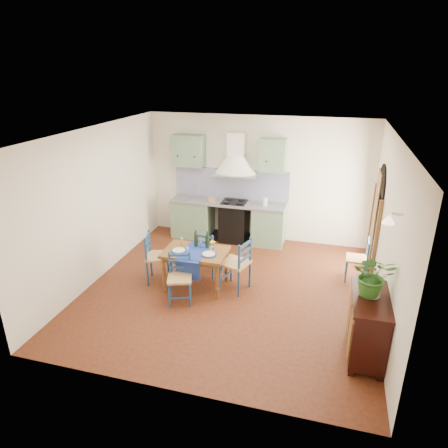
% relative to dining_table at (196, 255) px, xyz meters
% --- Properties ---
extents(floor, '(5.00, 5.00, 0.00)m').
position_rel_dining_table_xyz_m(floor, '(0.61, 0.02, -0.63)').
color(floor, '#41170E').
rests_on(floor, ground).
extents(back_wall, '(5.00, 0.96, 2.80)m').
position_rel_dining_table_xyz_m(back_wall, '(0.14, 2.31, 0.42)').
color(back_wall, silver).
rests_on(back_wall, ground).
extents(right_wall, '(0.26, 5.00, 2.80)m').
position_rel_dining_table_xyz_m(right_wall, '(3.10, 0.30, 0.71)').
color(right_wall, silver).
rests_on(right_wall, ground).
extents(left_wall, '(0.04, 5.00, 2.80)m').
position_rel_dining_table_xyz_m(left_wall, '(-1.89, 0.02, 0.77)').
color(left_wall, silver).
rests_on(left_wall, ground).
extents(ceiling, '(5.00, 5.00, 0.01)m').
position_rel_dining_table_xyz_m(ceiling, '(0.61, 0.02, 2.18)').
color(ceiling, silver).
rests_on(ceiling, back_wall).
extents(dining_table, '(1.12, 0.84, 1.03)m').
position_rel_dining_table_xyz_m(dining_table, '(0.00, 0.00, 0.00)').
color(dining_table, brown).
rests_on(dining_table, ground).
extents(chair_near, '(0.50, 0.50, 0.85)m').
position_rel_dining_table_xyz_m(chair_near, '(-0.10, -0.53, -0.19)').
color(chair_near, navy).
rests_on(chair_near, ground).
extents(chair_far, '(0.50, 0.50, 0.90)m').
position_rel_dining_table_xyz_m(chair_far, '(0.07, 0.51, -0.16)').
color(chair_far, navy).
rests_on(chair_far, ground).
extents(chair_left, '(0.55, 0.55, 0.96)m').
position_rel_dining_table_xyz_m(chair_left, '(-0.75, -0.01, -0.13)').
color(chair_left, navy).
rests_on(chair_left, ground).
extents(chair_right, '(0.58, 0.58, 0.99)m').
position_rel_dining_table_xyz_m(chair_right, '(0.73, 0.09, -0.12)').
color(chair_right, navy).
rests_on(chair_right, ground).
extents(chair_spare, '(0.40, 0.40, 0.83)m').
position_rel_dining_table_xyz_m(chair_spare, '(2.84, 1.02, -0.20)').
color(chair_spare, navy).
rests_on(chair_spare, ground).
extents(sideboard, '(0.50, 1.05, 0.94)m').
position_rel_dining_table_xyz_m(sideboard, '(2.87, -1.16, -0.12)').
color(sideboard, black).
rests_on(sideboard, ground).
extents(potted_plant, '(0.55, 0.48, 0.59)m').
position_rel_dining_table_xyz_m(potted_plant, '(2.85, -1.10, 0.60)').
color(potted_plant, '#285C1F').
rests_on(potted_plant, sideboard).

